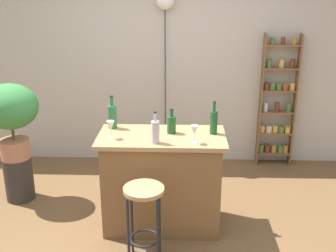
{
  "coord_description": "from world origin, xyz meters",
  "views": [
    {
      "loc": [
        0.18,
        -3.29,
        2.31
      ],
      "look_at": [
        0.05,
        0.55,
        0.95
      ],
      "focal_mm": 44.49,
      "sensor_mm": 36.0,
      "label": 1
    }
  ],
  "objects_px": {
    "bottle_wine_red": "(155,131)",
    "bottle_olive_oil": "(214,122)",
    "bar_stool": "(144,207)",
    "wine_glass_center": "(194,131)",
    "wine_glass_left": "(111,126)",
    "bottle_spirits_clear": "(172,124)",
    "pendant_globe_light": "(165,2)",
    "spice_shelf": "(277,104)",
    "bottle_sauce_amber": "(112,116)",
    "potted_plant": "(10,112)",
    "plant_stool": "(19,178)"
  },
  "relations": [
    {
      "from": "bottle_spirits_clear",
      "to": "bottle_olive_oil",
      "type": "distance_m",
      "value": 0.39
    },
    {
      "from": "bottle_sauce_amber",
      "to": "wine_glass_center",
      "type": "xyz_separation_m",
      "value": [
        0.78,
        -0.37,
        -0.01
      ]
    },
    {
      "from": "spice_shelf",
      "to": "bar_stool",
      "type": "bearing_deg",
      "value": -125.85
    },
    {
      "from": "bar_stool",
      "to": "bottle_olive_oil",
      "type": "relative_size",
      "value": 2.24
    },
    {
      "from": "spice_shelf",
      "to": "wine_glass_left",
      "type": "height_order",
      "value": "spice_shelf"
    },
    {
      "from": "bottle_sauce_amber",
      "to": "wine_glass_center",
      "type": "bearing_deg",
      "value": -25.46
    },
    {
      "from": "spice_shelf",
      "to": "pendant_globe_light",
      "type": "bearing_deg",
      "value": 178.88
    },
    {
      "from": "bottle_wine_red",
      "to": "bottle_sauce_amber",
      "type": "bearing_deg",
      "value": 139.19
    },
    {
      "from": "bottle_sauce_amber",
      "to": "bar_stool",
      "type": "bearing_deg",
      "value": -64.72
    },
    {
      "from": "bottle_olive_oil",
      "to": "plant_stool",
      "type": "bearing_deg",
      "value": 169.11
    },
    {
      "from": "wine_glass_left",
      "to": "wine_glass_center",
      "type": "distance_m",
      "value": 0.76
    },
    {
      "from": "bottle_spirits_clear",
      "to": "bottle_olive_oil",
      "type": "xyz_separation_m",
      "value": [
        0.39,
        -0.0,
        0.03
      ]
    },
    {
      "from": "bottle_wine_red",
      "to": "bottle_sauce_amber",
      "type": "xyz_separation_m",
      "value": [
        -0.44,
        0.38,
        0.01
      ]
    },
    {
      "from": "bottle_wine_red",
      "to": "pendant_globe_light",
      "type": "distance_m",
      "value": 1.99
    },
    {
      "from": "potted_plant",
      "to": "bottle_wine_red",
      "type": "relative_size",
      "value": 2.8
    },
    {
      "from": "spice_shelf",
      "to": "bottle_spirits_clear",
      "type": "height_order",
      "value": "spice_shelf"
    },
    {
      "from": "wine_glass_left",
      "to": "bottle_spirits_clear",
      "type": "bearing_deg",
      "value": 16.02
    },
    {
      "from": "plant_stool",
      "to": "bottle_wine_red",
      "type": "distance_m",
      "value": 1.86
    },
    {
      "from": "pendant_globe_light",
      "to": "wine_glass_center",
      "type": "bearing_deg",
      "value": -79.3
    },
    {
      "from": "plant_stool",
      "to": "potted_plant",
      "type": "bearing_deg",
      "value": -90.0
    },
    {
      "from": "potted_plant",
      "to": "wine_glass_center",
      "type": "xyz_separation_m",
      "value": [
        1.89,
        -0.64,
        0.05
      ]
    },
    {
      "from": "bottle_olive_oil",
      "to": "bottle_wine_red",
      "type": "bearing_deg",
      "value": -154.36
    },
    {
      "from": "bottle_olive_oil",
      "to": "bar_stool",
      "type": "bearing_deg",
      "value": -132.9
    },
    {
      "from": "wine_glass_left",
      "to": "pendant_globe_light",
      "type": "bearing_deg",
      "value": 75.41
    },
    {
      "from": "wine_glass_left",
      "to": "bottle_wine_red",
      "type": "bearing_deg",
      "value": -13.85
    },
    {
      "from": "potted_plant",
      "to": "bottle_spirits_clear",
      "type": "height_order",
      "value": "potted_plant"
    },
    {
      "from": "pendant_globe_light",
      "to": "plant_stool",
      "type": "bearing_deg",
      "value": -145.41
    },
    {
      "from": "bar_stool",
      "to": "spice_shelf",
      "type": "height_order",
      "value": "spice_shelf"
    },
    {
      "from": "bottle_wine_red",
      "to": "bottle_olive_oil",
      "type": "bearing_deg",
      "value": 25.64
    },
    {
      "from": "spice_shelf",
      "to": "bottle_olive_oil",
      "type": "xyz_separation_m",
      "value": [
        -0.91,
        -1.45,
        0.26
      ]
    },
    {
      "from": "pendant_globe_light",
      "to": "spice_shelf",
      "type": "bearing_deg",
      "value": -1.12
    },
    {
      "from": "bottle_sauce_amber",
      "to": "wine_glass_left",
      "type": "distance_m",
      "value": 0.28
    },
    {
      "from": "spice_shelf",
      "to": "wine_glass_left",
      "type": "relative_size",
      "value": 10.33
    },
    {
      "from": "bottle_olive_oil",
      "to": "bottle_sauce_amber",
      "type": "relative_size",
      "value": 0.97
    },
    {
      "from": "wine_glass_left",
      "to": "pendant_globe_light",
      "type": "height_order",
      "value": "pendant_globe_light"
    },
    {
      "from": "plant_stool",
      "to": "bottle_sauce_amber",
      "type": "distance_m",
      "value": 1.41
    },
    {
      "from": "bar_stool",
      "to": "wine_glass_center",
      "type": "relative_size",
      "value": 4.31
    },
    {
      "from": "potted_plant",
      "to": "bottle_sauce_amber",
      "type": "distance_m",
      "value": 1.15
    },
    {
      "from": "bar_stool",
      "to": "wine_glass_left",
      "type": "bearing_deg",
      "value": 124.23
    },
    {
      "from": "potted_plant",
      "to": "bottle_sauce_amber",
      "type": "height_order",
      "value": "potted_plant"
    },
    {
      "from": "bottle_wine_red",
      "to": "wine_glass_center",
      "type": "bearing_deg",
      "value": 1.24
    },
    {
      "from": "bar_stool",
      "to": "spice_shelf",
      "type": "xyz_separation_m",
      "value": [
        1.51,
        2.09,
        0.28
      ]
    },
    {
      "from": "bottle_spirits_clear",
      "to": "bar_stool",
      "type": "bearing_deg",
      "value": -107.78
    },
    {
      "from": "wine_glass_center",
      "to": "bottle_sauce_amber",
      "type": "bearing_deg",
      "value": 154.54
    },
    {
      "from": "wine_glass_left",
      "to": "spice_shelf",
      "type": "bearing_deg",
      "value": 40.89
    },
    {
      "from": "plant_stool",
      "to": "bottle_wine_red",
      "type": "relative_size",
      "value": 1.69
    },
    {
      "from": "bottle_olive_oil",
      "to": "wine_glass_center",
      "type": "height_order",
      "value": "bottle_olive_oil"
    },
    {
      "from": "bottle_sauce_amber",
      "to": "wine_glass_left",
      "type": "relative_size",
      "value": 1.97
    },
    {
      "from": "spice_shelf",
      "to": "bottle_spirits_clear",
      "type": "bearing_deg",
      "value": -132.09
    },
    {
      "from": "bottle_olive_oil",
      "to": "wine_glass_left",
      "type": "height_order",
      "value": "bottle_olive_oil"
    }
  ]
}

